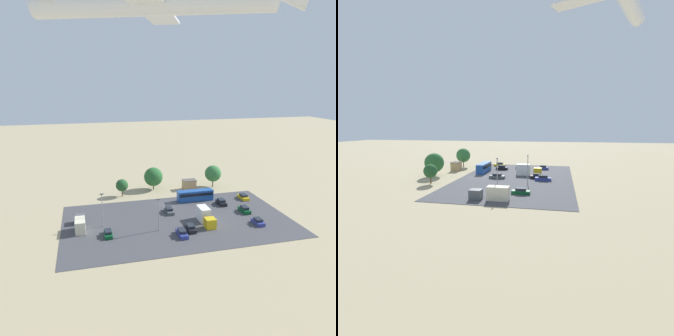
# 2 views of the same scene
# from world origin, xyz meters

# --- Properties ---
(ground_plane) EXTENTS (400.00, 400.00, 0.00)m
(ground_plane) POSITION_xyz_m (0.00, 0.00, 0.00)
(ground_plane) COLOR tan
(parking_lot_surface) EXTENTS (57.62, 33.94, 0.08)m
(parking_lot_surface) POSITION_xyz_m (0.00, 11.97, 0.04)
(parking_lot_surface) COLOR #424247
(parking_lot_surface) RESTS_ON ground
(shed_building) EXTENTS (4.43, 2.96, 3.20)m
(shed_building) POSITION_xyz_m (-10.68, -11.67, 1.61)
(shed_building) COLOR tan
(shed_building) RESTS_ON ground
(bus) EXTENTS (10.75, 2.55, 3.18)m
(bus) POSITION_xyz_m (-8.99, -0.72, 1.79)
(bus) COLOR #1E4C9E
(bus) RESTS_ON ground
(parked_car_0) EXTENTS (1.83, 4.70, 1.50)m
(parked_car_0) POSITION_xyz_m (0.90, 6.39, 0.71)
(parked_car_0) COLOR #4C5156
(parked_car_0) RESTS_ON ground
(parked_car_1) EXTENTS (1.97, 4.46, 1.49)m
(parked_car_1) POSITION_xyz_m (-23.69, 1.53, 0.70)
(parked_car_1) COLOR gold
(parked_car_1) RESTS_ON ground
(parked_car_2) EXTENTS (1.91, 4.13, 1.57)m
(parked_car_2) POSITION_xyz_m (-1.24, 18.41, 0.73)
(parked_car_2) COLOR black
(parked_car_2) RESTS_ON ground
(parked_car_3) EXTENTS (1.80, 4.33, 1.43)m
(parked_car_3) POSITION_xyz_m (18.04, 16.26, 0.68)
(parked_car_3) COLOR #0C4723
(parked_car_3) RESTS_ON ground
(parked_car_4) EXTENTS (1.84, 4.40, 1.65)m
(parked_car_4) POSITION_xyz_m (-19.17, 11.06, 0.77)
(parked_car_4) COLOR #0C4723
(parked_car_4) RESTS_ON ground
(parked_car_5) EXTENTS (1.87, 4.69, 1.62)m
(parked_car_5) POSITION_xyz_m (1.47, 20.41, 0.76)
(parked_car_5) COLOR navy
(parked_car_5) RESTS_ON ground
(parked_car_6) EXTENTS (1.95, 4.24, 1.66)m
(parked_car_6) POSITION_xyz_m (-15.28, 4.29, 0.77)
(parked_car_6) COLOR black
(parked_car_6) RESTS_ON ground
(parked_car_7) EXTENTS (1.88, 4.01, 1.54)m
(parked_car_7) POSITION_xyz_m (-18.81, 19.06, 0.72)
(parked_car_7) COLOR navy
(parked_car_7) RESTS_ON ground
(parked_truck_0) EXTENTS (2.50, 8.14, 3.57)m
(parked_truck_0) POSITION_xyz_m (-6.33, 14.77, 1.72)
(parked_truck_0) COLOR gold
(parked_truck_0) RESTS_ON ground
(parked_truck_1) EXTENTS (2.33, 8.73, 3.03)m
(parked_truck_1) POSITION_xyz_m (24.24, 10.82, 1.47)
(parked_truck_1) COLOR #4C5156
(parked_truck_1) RESTS_ON ground
(tree_near_shed) EXTENTS (3.81, 3.81, 5.49)m
(tree_near_shed) POSITION_xyz_m (11.64, -10.10, 3.57)
(tree_near_shed) COLOR brown
(tree_near_shed) RESTS_ON ground
(tree_apron_mid) EXTENTS (6.17, 6.17, 7.40)m
(tree_apron_mid) POSITION_xyz_m (0.82, -14.35, 4.31)
(tree_apron_mid) COLOR brown
(tree_apron_mid) RESTS_ON ground
(tree_apron_far) EXTENTS (5.50, 5.50, 7.36)m
(tree_apron_far) POSITION_xyz_m (-19.23, -12.16, 4.61)
(tree_apron_far) COLOR brown
(tree_apron_far) RESTS_ON ground
(light_pole_lot_centre) EXTENTS (0.90, 0.28, 8.05)m
(light_pole_lot_centre) POSITION_xyz_m (6.12, 16.42, 4.53)
(light_pole_lot_centre) COLOR gray
(light_pole_lot_centre) RESTS_ON ground
(light_pole_lot_edge) EXTENTS (0.90, 0.28, 8.53)m
(light_pole_lot_edge) POSITION_xyz_m (18.79, 10.76, 4.77)
(light_pole_lot_edge) COLOR gray
(light_pole_lot_edge) RESTS_ON ground
(airplane) EXTENTS (36.94, 30.83, 9.37)m
(airplane) POSITION_xyz_m (10.29, 37.57, 45.71)
(airplane) COLOR white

